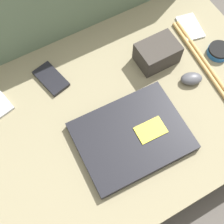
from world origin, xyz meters
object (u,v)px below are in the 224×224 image
at_px(computer_mouse, 191,79).
at_px(phone_small, 51,79).
at_px(camera_pouch, 157,53).
at_px(laptop, 132,136).
at_px(speaker_puck, 219,51).
at_px(phone_black, 190,27).

distance_m(computer_mouse, phone_small, 0.47).
bearing_deg(camera_pouch, computer_mouse, -67.09).
relative_size(laptop, speaker_puck, 4.32).
bearing_deg(phone_small, laptop, -80.52).
xyz_separation_m(computer_mouse, camera_pouch, (-0.05, 0.13, 0.02)).
relative_size(computer_mouse, speaker_puck, 1.07).
xyz_separation_m(computer_mouse, phone_small, (-0.41, 0.24, -0.01)).
distance_m(phone_black, phone_small, 0.54).
height_order(phone_black, camera_pouch, camera_pouch).
relative_size(phone_black, camera_pouch, 0.92).
height_order(computer_mouse, camera_pouch, camera_pouch).
height_order(computer_mouse, phone_small, computer_mouse).
bearing_deg(laptop, computer_mouse, 17.87).
distance_m(speaker_puck, phone_small, 0.59).
distance_m(laptop, phone_small, 0.34).
bearing_deg(laptop, phone_small, 114.71).
bearing_deg(computer_mouse, phone_black, 78.00).
relative_size(laptop, computer_mouse, 4.04).
xyz_separation_m(laptop, camera_pouch, (0.22, 0.21, 0.03)).
bearing_deg(speaker_puck, computer_mouse, -162.98).
relative_size(laptop, camera_pouch, 2.50).
relative_size(computer_mouse, phone_black, 0.67).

